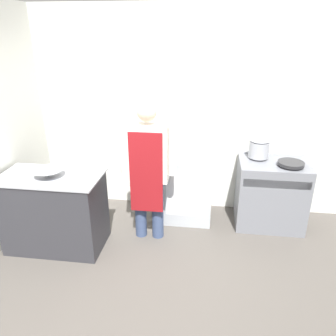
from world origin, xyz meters
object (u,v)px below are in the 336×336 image
fridge_unit (188,187)px  saute_pan (291,163)px  stove (270,193)px  stock_pot (259,148)px  mixing_bowl (48,173)px  person_cook (148,166)px

fridge_unit → saute_pan: 1.32m
stove → fridge_unit: (-1.06, 0.04, 0.00)m
stock_pot → saute_pan: (0.36, -0.22, -0.10)m
stock_pot → mixing_bowl: bearing=-157.9°
person_cook → stock_pot: bearing=25.1°
stove → person_cook: (-1.50, -0.50, 0.51)m
stock_pot → saute_pan: bearing=-31.0°
mixing_bowl → stock_pot: bearing=22.1°
saute_pan → stove: bearing=147.7°
stove → saute_pan: 0.51m
mixing_bowl → saute_pan: (2.70, 0.74, -0.03)m
stove → person_cook: bearing=-161.4°
stove → fridge_unit: stove is taller
fridge_unit → saute_pan: saute_pan is taller
fridge_unit → mixing_bowl: size_ratio=2.59×
stove → stock_pot: size_ratio=3.58×
mixing_bowl → person_cook: bearing=18.2°
person_cook → stock_pot: (1.31, 0.61, 0.06)m
mixing_bowl → fridge_unit: bearing=30.8°
stove → mixing_bowl: bearing=-161.6°
stove → fridge_unit: size_ratio=1.01×
fridge_unit → person_cook: 0.86m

